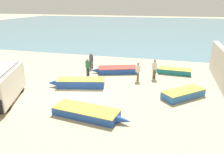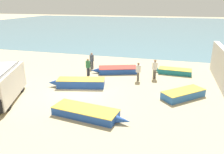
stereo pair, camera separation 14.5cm
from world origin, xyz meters
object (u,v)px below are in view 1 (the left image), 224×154
Objects in this scene: fishing_rowboat_1 at (88,113)px; fisherman_2 at (155,67)px; fisherman_0 at (91,59)px; fishing_rowboat_4 at (185,93)px; fisherman_1 at (138,70)px; fishing_rowboat_3 at (173,71)px; fishing_rowboat_0 at (116,70)px; fisherman_3 at (88,66)px; parked_van at (0,85)px; fishing_rowboat_2 at (79,83)px.

fishing_rowboat_1 is 2.85× the size of fisherman_2.
fishing_rowboat_1 is 2.98× the size of fisherman_0.
fishing_rowboat_4 is 4.84m from fisherman_1.
fisherman_0 reaches higher than fishing_rowboat_3.
fishing_rowboat_0 is at bearing 100.36° from fishing_rowboat_1.
fisherman_0 is 2.41m from fisherman_3.
fishing_rowboat_0 is 5.65m from fishing_rowboat_3.
fisherman_1 is at bearing -102.11° from fisherman_2.
parked_van is 3.17× the size of fisherman_0.
fisherman_0 is 1.03× the size of fisherman_1.
fishing_rowboat_2 is at bearing -48.10° from fisherman_3.
fishing_rowboat_4 reaches higher than fishing_rowboat_1.
fishing_rowboat_4 is at bearing 125.09° from fishing_rowboat_0.
fishing_rowboat_0 is 5.09m from fishing_rowboat_2.
fishing_rowboat_3 is at bearing 71.23° from fishing_rowboat_1.
fishing_rowboat_3 is (5.05, 10.30, -0.00)m from fishing_rowboat_1.
fisherman_0 reaches higher than fishing_rowboat_0.
fishing_rowboat_2 is 2.69× the size of fisherman_2.
fisherman_0 is at bearing -150.41° from fisherman_2.
fishing_rowboat_1 is 1.44× the size of fishing_rowboat_4.
fisherman_0 is at bearing 116.33° from fishing_rowboat_1.
fisherman_2 is (-1.71, -1.94, 0.81)m from fishing_rowboat_3.
fisherman_2 is at bearing 44.74° from fisherman_3.
fishing_rowboat_4 is 2.14× the size of fisherman_1.
fishing_rowboat_1 is 5.21m from fishing_rowboat_2.
fishing_rowboat_1 is at bearing 106.14° from fishing_rowboat_2.
parked_van reaches higher than fishing_rowboat_3.
fisherman_0 reaches higher than fisherman_3.
fishing_rowboat_4 is at bearing -13.64° from fisherman_2.
fisherman_1 is at bearing -134.80° from fisherman_0.
fishing_rowboat_0 is at bearing 14.94° from fishing_rowboat_3.
fisherman_1 reaches higher than fishing_rowboat_4.
fisherman_2 reaches higher than fisherman_1.
fishing_rowboat_0 is 3.98m from fisherman_2.
parked_van is 1.53× the size of fishing_rowboat_4.
fisherman_3 is at bearing 15.96° from fishing_rowboat_0.
parked_van reaches higher than fishing_rowboat_0.
fisherman_3 reaches higher than fishing_rowboat_1.
fishing_rowboat_1 is 1.06× the size of fishing_rowboat_2.
fishing_rowboat_1 is 11.48m from fishing_rowboat_3.
fisherman_2 reaches higher than fisherman_3.
fisherman_1 is (8.70, 6.85, -0.24)m from parked_van.
fishing_rowboat_1 is (0.48, -9.16, -0.02)m from fishing_rowboat_0.
fisherman_2 is (-2.57, 3.72, 0.79)m from fishing_rowboat_4.
fisherman_1 is (-3.94, 2.72, 0.71)m from fishing_rowboat_4.
fishing_rowboat_3 is 5.73m from fishing_rowboat_4.
fishing_rowboat_0 is at bearing 155.20° from fisherman_1.
fisherman_3 is (-8.78, 2.81, 0.72)m from fishing_rowboat_4.
fisherman_3 is (3.86, 6.94, -0.23)m from parked_van.
fishing_rowboat_1 is 7.65m from fisherman_1.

